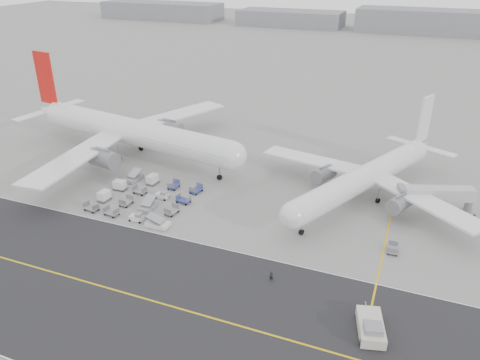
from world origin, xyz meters
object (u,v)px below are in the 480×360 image
at_px(airliner_b, 367,176).
at_px(ground_crew_a, 271,276).
at_px(pushback_tug, 371,327).
at_px(jet_bridge, 437,195).
at_px(airliner_a, 129,131).

bearing_deg(airliner_b, ground_crew_a, -80.92).
relative_size(airliner_b, pushback_tug, 5.32).
xyz_separation_m(airliner_b, pushback_tug, (6.29, -37.84, -3.93)).
distance_m(jet_bridge, ground_crew_a, 38.50).
relative_size(airliner_b, ground_crew_a, 27.03).
distance_m(airliner_a, ground_crew_a, 58.19).
bearing_deg(pushback_tug, ground_crew_a, 145.62).
distance_m(airliner_a, pushback_tug, 74.03).
distance_m(pushback_tug, ground_crew_a, 16.41).
relative_size(airliner_b, jet_bridge, 3.17).
bearing_deg(ground_crew_a, pushback_tug, -27.39).
height_order(jet_bridge, ground_crew_a, jet_bridge).
bearing_deg(pushback_tug, jet_bridge, 64.50).
relative_size(pushback_tug, jet_bridge, 0.60).
bearing_deg(ground_crew_a, airliner_b, 66.31).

